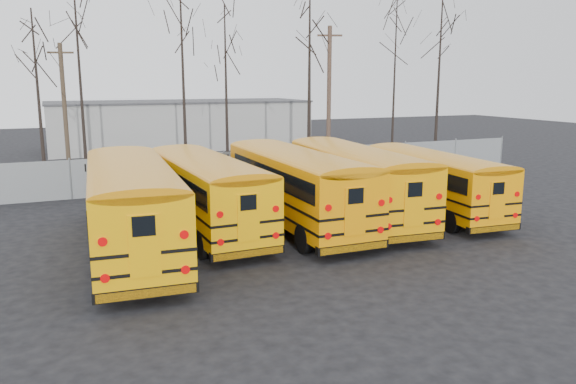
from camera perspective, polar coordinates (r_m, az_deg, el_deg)
name	(u,v)px	position (r m, az deg, el deg)	size (l,w,h in m)	color
ground	(320,244)	(20.71, 3.24, -5.27)	(120.00, 120.00, 0.00)	black
fence	(224,170)	(31.43, -6.51, 2.25)	(40.00, 0.04, 2.00)	gray
distant_building	(180,125)	(51.08, -10.91, 6.71)	(22.00, 8.00, 4.00)	#A2A29D
bus_a	(131,199)	(19.81, -15.70, -0.70)	(3.52, 11.90, 3.29)	black
bus_b	(205,187)	(22.26, -8.47, 0.55)	(2.79, 11.01, 3.06)	black
bus_c	(294,181)	(22.82, 0.59, 1.14)	(2.75, 11.48, 3.20)	black
bus_d	(353,176)	(24.23, 6.66, 1.63)	(3.63, 11.55, 3.18)	black
bus_e	(431,177)	(25.83, 14.31, 1.49)	(3.13, 10.25, 2.83)	black
utility_pole_left	(65,113)	(34.73, -21.72, 7.50)	(1.40, 0.44, 7.95)	#453627
utility_pole_right	(329,95)	(39.16, 4.18, 9.76)	(1.62, 0.71, 9.49)	#4F392C
tree_0	(39,104)	(31.65, -23.97, 8.17)	(0.26, 0.26, 9.41)	black
tree_1	(80,72)	(34.74, -20.41, 11.35)	(0.26, 0.26, 12.71)	black
tree_2	(183,74)	(33.35, -10.62, 11.69)	(0.26, 0.26, 12.48)	black
tree_3	(226,91)	(36.04, -6.30, 10.19)	(0.26, 0.26, 10.49)	black
tree_4	(309,87)	(35.19, 2.17, 10.61)	(0.26, 0.26, 10.97)	black
tree_5	(394,83)	(39.99, 10.74, 10.83)	(0.26, 0.26, 11.43)	black
tree_6	(439,77)	(44.94, 15.06, 11.26)	(0.26, 0.26, 12.35)	black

